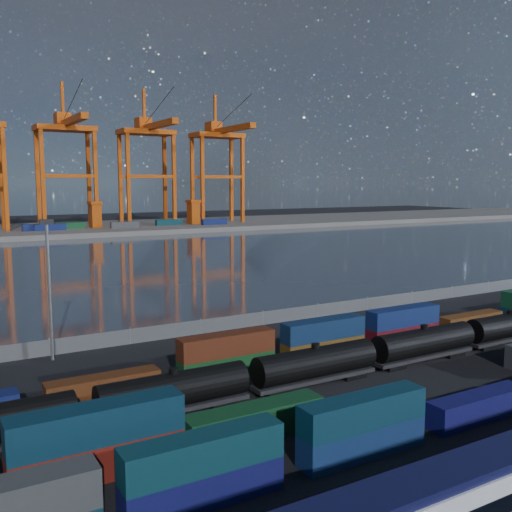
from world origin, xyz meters
TOP-DOWN VIEW (x-y plane):
  - ground at (0.00, 0.00)m, footprint 700.00×700.00m
  - harbor_water at (0.00, 105.00)m, footprint 700.00×700.00m
  - far_quay at (0.00, 210.00)m, footprint 700.00×70.00m
  - container_row_south at (-19.17, -10.53)m, footprint 126.66×2.21m
  - container_row_mid at (-14.97, -3.65)m, footprint 141.86×2.48m
  - container_row_north at (9.93, 10.70)m, footprint 140.05×2.21m
  - tanker_string at (15.05, 3.70)m, footprint 122.80×3.07m
  - waterfront_fence at (-0.00, 28.00)m, footprint 160.12×0.12m
  - yard_light_mast at (-30.00, 26.00)m, footprint 1.60×0.40m
  - gantry_cranes at (-7.50, 203.35)m, footprint 198.94×45.97m
  - quay_containers at (-11.00, 195.46)m, footprint 172.58×10.99m
  - straddle_carriers at (-2.50, 200.00)m, footprint 140.00×7.00m

SIDE VIEW (x-z plane):
  - ground at x=0.00m, z-range 0.00..0.00m
  - harbor_water at x=0.00m, z-range 0.01..0.01m
  - far_quay at x=0.00m, z-range 0.00..2.00m
  - waterfront_fence at x=0.00m, z-range -0.10..2.10m
  - container_row_mid at x=-14.97m, z-range -0.84..4.44m
  - container_row_north at x=9.93m, z-range -0.55..4.16m
  - container_row_south at x=-19.17m, z-range -0.24..4.48m
  - tanker_string at x=15.05m, z-range 0.01..4.40m
  - quay_containers at x=-11.00m, z-range 2.00..4.60m
  - straddle_carriers at x=-2.50m, z-range 2.27..13.37m
  - yard_light_mast at x=-30.00m, z-range 1.00..17.60m
  - gantry_cranes at x=-7.50m, z-range 7.03..69.29m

